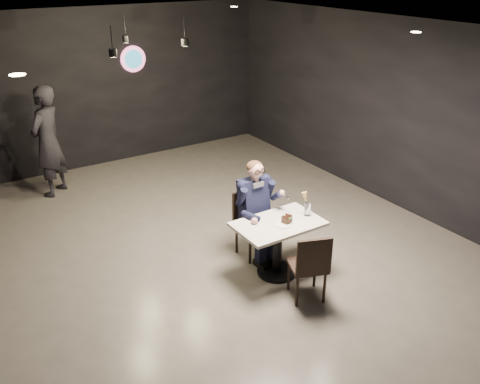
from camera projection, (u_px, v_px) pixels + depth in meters
floor at (215, 266)px, 6.86m from camera, size 9.00×9.00×0.00m
wall_sign at (133, 59)px, 9.83m from camera, size 0.50×0.06×0.50m
pendant_lights at (140, 28)px, 7.18m from camera, size 1.40×1.20×0.36m
main_table at (277, 248)px, 6.55m from camera, size 1.10×0.70×0.75m
chair_far at (254, 225)px, 6.94m from camera, size 0.42×0.46×0.92m
chair_near at (307, 264)px, 6.06m from camera, size 0.56×0.58×0.92m
seated_man at (254, 208)px, 6.83m from camera, size 0.60×0.80×1.44m
dessert_plate at (283, 225)px, 6.33m from camera, size 0.21×0.21×0.01m
cake_slice at (287, 219)px, 6.36m from camera, size 0.14×0.13×0.08m
mint_leaf at (289, 218)px, 6.31m from camera, size 0.06×0.04×0.01m
sundae_glass at (307, 209)px, 6.54m from camera, size 0.08×0.08×0.18m
wafer_cone at (305, 198)px, 6.47m from camera, size 0.09×0.09×0.15m
passerby at (48, 142)px, 8.58m from camera, size 0.82×0.81×1.91m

